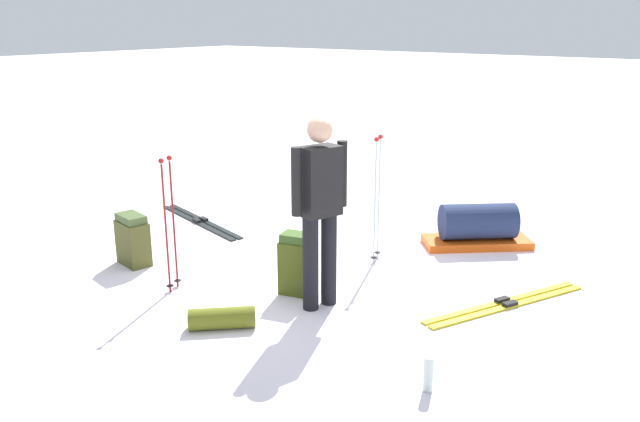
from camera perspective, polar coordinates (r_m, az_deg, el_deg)
ground_plane at (r=6.44m, az=0.00°, el=-5.98°), size 80.00×80.00×0.00m
skier_standing at (r=5.53m, az=-0.02°, el=0.68°), size 0.55×0.31×1.70m
ski_pair_near at (r=6.10m, az=16.04°, el=-7.86°), size 1.68×0.91×0.05m
ski_pair_far at (r=8.31m, az=-10.49°, el=-0.89°), size 0.64×1.76×0.05m
backpack_large_dark at (r=7.00m, az=-16.15°, el=-2.47°), size 0.30×0.42×0.54m
backpack_bright at (r=6.02m, az=-2.05°, el=-4.70°), size 0.28×0.34×0.59m
ski_poles_planted_near at (r=6.12m, az=-13.13°, el=-0.56°), size 0.20×0.11×1.28m
ski_poles_planted_far at (r=6.71m, az=5.05°, el=1.60°), size 0.22×0.12×1.34m
gear_sled at (r=7.48m, az=13.70°, el=-1.36°), size 1.11×1.19×0.49m
sleeping_mat_rolled at (r=5.49m, az=-8.62°, el=-9.31°), size 0.51×0.52×0.18m
thermos_bottle at (r=4.64m, az=9.51°, el=-13.96°), size 0.07×0.07×0.26m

